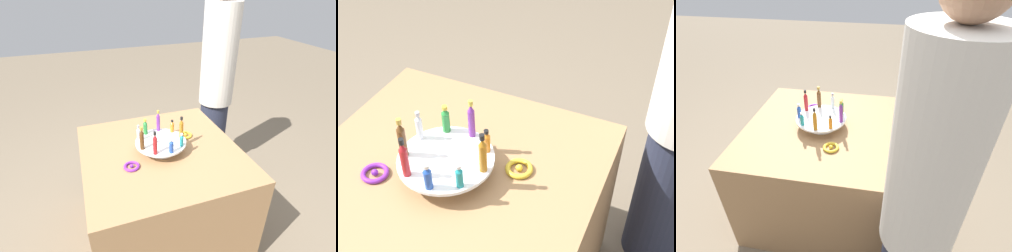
# 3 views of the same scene
# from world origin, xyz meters

# --- Properties ---
(ground_plane) EXTENTS (12.00, 12.00, 0.00)m
(ground_plane) POSITION_xyz_m (0.00, 0.00, 0.00)
(ground_plane) COLOR #756651
(party_table) EXTENTS (0.98, 0.98, 0.71)m
(party_table) POSITION_xyz_m (0.00, 0.00, 0.35)
(party_table) COLOR #9E754C
(party_table) RESTS_ON ground_plane
(display_stand) EXTENTS (0.32, 0.32, 0.07)m
(display_stand) POSITION_xyz_m (0.00, 0.00, 0.75)
(display_stand) COLOR white
(display_stand) RESTS_ON party_table
(bottle_purple) EXTENTS (0.02, 0.02, 0.15)m
(bottle_purple) POSITION_xyz_m (0.03, 0.13, 0.85)
(bottle_purple) COLOR #702D93
(bottle_purple) RESTS_ON display_stand
(bottle_green) EXTENTS (0.03, 0.03, 0.11)m
(bottle_green) POSITION_xyz_m (-0.07, 0.12, 0.83)
(bottle_green) COLOR #288438
(bottle_green) RESTS_ON display_stand
(bottle_clear) EXTENTS (0.02, 0.02, 0.11)m
(bottle_clear) POSITION_xyz_m (-0.13, 0.05, 0.83)
(bottle_clear) COLOR silver
(bottle_clear) RESTS_ON display_stand
(bottle_brown) EXTENTS (0.03, 0.03, 0.15)m
(bottle_brown) POSITION_xyz_m (-0.13, -0.04, 0.85)
(bottle_brown) COLOR brown
(bottle_brown) RESTS_ON display_stand
(bottle_red) EXTENTS (0.03, 0.03, 0.15)m
(bottle_red) POSITION_xyz_m (-0.07, -0.12, 0.85)
(bottle_red) COLOR #B21E23
(bottle_red) RESTS_ON display_stand
(bottle_blue) EXTENTS (0.03, 0.03, 0.09)m
(bottle_blue) POSITION_xyz_m (0.02, -0.14, 0.82)
(bottle_blue) COLOR #234CAD
(bottle_blue) RESTS_ON display_stand
(bottle_teal) EXTENTS (0.02, 0.02, 0.09)m
(bottle_teal) POSITION_xyz_m (0.10, -0.09, 0.82)
(bottle_teal) COLOR teal
(bottle_teal) RESTS_ON display_stand
(bottle_amber) EXTENTS (0.03, 0.03, 0.15)m
(bottle_amber) POSITION_xyz_m (0.14, -0.00, 0.84)
(bottle_amber) COLOR #AD6B19
(bottle_amber) RESTS_ON display_stand
(bottle_orange) EXTENTS (0.02, 0.02, 0.09)m
(bottle_orange) POSITION_xyz_m (0.11, 0.09, 0.82)
(bottle_orange) COLOR orange
(bottle_orange) RESTS_ON display_stand
(ribbon_bow_gold) EXTENTS (0.09, 0.09, 0.02)m
(ribbon_bow_gold) POSITION_xyz_m (0.21, 0.11, 0.72)
(ribbon_bow_gold) COLOR gold
(ribbon_bow_gold) RESTS_ON party_table
(ribbon_bow_purple) EXTENTS (0.09, 0.09, 0.02)m
(ribbon_bow_purple) POSITION_xyz_m (-0.21, -0.11, 0.72)
(ribbon_bow_purple) COLOR purple
(ribbon_bow_purple) RESTS_ON party_table
(person_figure) EXTENTS (0.29, 0.29, 1.69)m
(person_figure) POSITION_xyz_m (0.69, 0.56, 0.86)
(person_figure) COLOR #282D42
(person_figure) RESTS_ON ground_plane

